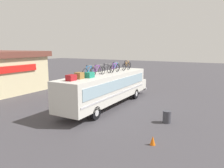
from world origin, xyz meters
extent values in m
plane|color=#423F44|center=(0.00, 0.00, 0.00)|extent=(120.00, 120.00, 0.00)
cube|color=silver|center=(0.00, 0.00, 1.76)|extent=(11.13, 2.53, 2.28)
cube|color=silver|center=(6.11, 0.00, 1.11)|extent=(1.10, 2.33, 0.99)
cube|color=#99B7C6|center=(0.00, -1.28, 2.10)|extent=(10.24, 0.04, 0.85)
cube|color=#99B7C6|center=(0.00, 1.28, 2.10)|extent=(10.24, 0.04, 0.85)
cube|color=silver|center=(0.00, -1.28, 1.30)|extent=(10.69, 0.03, 0.12)
cube|color=silver|center=(0.00, 1.28, 1.30)|extent=(10.69, 0.03, 0.12)
cube|color=silver|center=(6.72, 0.00, 0.54)|extent=(0.16, 2.40, 0.24)
cylinder|color=black|center=(3.78, -1.12, 0.51)|extent=(1.01, 0.28, 1.01)
cylinder|color=silver|center=(3.78, -1.12, 0.51)|extent=(0.45, 0.30, 0.45)
cylinder|color=black|center=(3.78, 1.12, 0.51)|extent=(1.01, 0.28, 1.01)
cylinder|color=silver|center=(3.78, 1.12, 0.51)|extent=(0.45, 0.30, 0.45)
cylinder|color=black|center=(-3.45, -1.12, 0.51)|extent=(1.01, 0.28, 1.01)
cylinder|color=silver|center=(-3.45, -1.12, 0.51)|extent=(0.45, 0.30, 0.45)
cylinder|color=black|center=(-3.45, 1.12, 0.51)|extent=(1.01, 0.28, 1.01)
cylinder|color=silver|center=(-3.45, 1.12, 0.51)|extent=(0.45, 0.30, 0.45)
cube|color=maroon|center=(-4.49, 0.12, 3.10)|extent=(0.67, 0.48, 0.41)
cube|color=olive|center=(-3.55, 0.15, 3.13)|extent=(0.52, 0.53, 0.47)
cube|color=#1E7F66|center=(-2.71, -0.16, 3.11)|extent=(0.69, 0.46, 0.42)
torus|color=black|center=(-2.69, 0.28, 3.23)|extent=(0.67, 0.04, 0.67)
torus|color=black|center=(-1.67, 0.28, 3.23)|extent=(0.67, 0.04, 0.67)
cylinder|color=#197FDB|center=(-2.39, 0.28, 3.49)|extent=(0.20, 0.04, 0.48)
cylinder|color=#197FDB|center=(-2.08, 0.28, 3.47)|extent=(0.48, 0.04, 0.46)
cylinder|color=#197FDB|center=(-2.16, 0.28, 3.70)|extent=(0.62, 0.04, 0.07)
cylinder|color=#197FDB|center=(-2.50, 0.28, 3.24)|extent=(0.39, 0.03, 0.05)
cylinder|color=#197FDB|center=(-2.58, 0.28, 3.48)|extent=(0.25, 0.03, 0.50)
cylinder|color=#197FDB|center=(-1.76, 0.28, 3.46)|extent=(0.21, 0.03, 0.47)
cylinder|color=silver|center=(-1.85, 0.28, 3.74)|extent=(0.03, 0.44, 0.03)
ellipsoid|color=black|center=(-2.47, 0.28, 3.76)|extent=(0.20, 0.08, 0.06)
torus|color=black|center=(-1.63, 0.21, 3.22)|extent=(0.64, 0.04, 0.64)
torus|color=black|center=(-0.56, 0.21, 3.22)|extent=(0.64, 0.04, 0.64)
cylinder|color=purple|center=(-1.31, 0.21, 3.46)|extent=(0.20, 0.04, 0.46)
cylinder|color=purple|center=(-0.99, 0.21, 3.45)|extent=(0.49, 0.04, 0.44)
cylinder|color=purple|center=(-1.08, 0.21, 3.67)|extent=(0.64, 0.04, 0.07)
cylinder|color=purple|center=(-1.43, 0.21, 3.23)|extent=(0.41, 0.03, 0.05)
cylinder|color=purple|center=(-1.51, 0.21, 3.45)|extent=(0.26, 0.03, 0.48)
cylinder|color=purple|center=(-0.66, 0.21, 3.44)|extent=(0.22, 0.03, 0.45)
cylinder|color=silver|center=(-0.76, 0.21, 3.71)|extent=(0.03, 0.44, 0.03)
ellipsoid|color=black|center=(-1.40, 0.21, 3.73)|extent=(0.20, 0.08, 0.06)
torus|color=black|center=(-0.57, 0.01, 3.23)|extent=(0.67, 0.04, 0.67)
torus|color=black|center=(0.50, 0.01, 3.23)|extent=(0.67, 0.04, 0.67)
cylinder|color=black|center=(-0.25, 0.01, 3.48)|extent=(0.21, 0.04, 0.47)
cylinder|color=black|center=(0.07, 0.01, 3.47)|extent=(0.50, 0.04, 0.46)
cylinder|color=black|center=(-0.01, 0.01, 3.70)|extent=(0.65, 0.04, 0.07)
cylinder|color=black|center=(-0.37, 0.01, 3.24)|extent=(0.41, 0.03, 0.05)
cylinder|color=black|center=(-0.45, 0.01, 3.47)|extent=(0.26, 0.03, 0.49)
cylinder|color=black|center=(0.41, 0.01, 3.46)|extent=(0.22, 0.03, 0.46)
cylinder|color=silver|center=(0.31, 0.01, 3.73)|extent=(0.03, 0.44, 0.03)
ellipsoid|color=black|center=(-0.34, 0.01, 3.75)|extent=(0.20, 0.08, 0.06)
torus|color=black|center=(0.50, -0.24, 3.24)|extent=(0.68, 0.04, 0.68)
torus|color=black|center=(1.58, -0.24, 3.24)|extent=(0.68, 0.04, 0.68)
cylinder|color=purple|center=(0.83, -0.24, 3.49)|extent=(0.21, 0.04, 0.48)
cylinder|color=purple|center=(1.15, -0.24, 3.48)|extent=(0.50, 0.04, 0.46)
cylinder|color=purple|center=(1.06, -0.24, 3.71)|extent=(0.65, 0.04, 0.07)
cylinder|color=purple|center=(0.71, -0.24, 3.25)|extent=(0.41, 0.03, 0.05)
cylinder|color=purple|center=(0.62, -0.24, 3.48)|extent=(0.26, 0.03, 0.50)
cylinder|color=purple|center=(1.48, -0.24, 3.47)|extent=(0.22, 0.03, 0.47)
cylinder|color=silver|center=(1.39, -0.24, 3.74)|extent=(0.03, 0.44, 0.03)
ellipsoid|color=black|center=(0.74, -0.24, 3.77)|extent=(0.20, 0.08, 0.06)
torus|color=black|center=(1.62, 0.28, 3.23)|extent=(0.66, 0.04, 0.66)
torus|color=black|center=(2.71, 0.28, 3.23)|extent=(0.66, 0.04, 0.66)
cylinder|color=#197FDB|center=(1.95, 0.28, 3.48)|extent=(0.21, 0.04, 0.47)
cylinder|color=#197FDB|center=(2.27, 0.28, 3.46)|extent=(0.50, 0.04, 0.45)
cylinder|color=#197FDB|center=(2.18, 0.28, 3.69)|extent=(0.66, 0.04, 0.07)
cylinder|color=#197FDB|center=(1.83, 0.28, 3.24)|extent=(0.42, 0.03, 0.05)
cylinder|color=#197FDB|center=(1.74, 0.28, 3.47)|extent=(0.27, 0.03, 0.49)
cylinder|color=#197FDB|center=(2.61, 0.28, 3.45)|extent=(0.23, 0.03, 0.46)
cylinder|color=silver|center=(2.51, 0.28, 3.72)|extent=(0.03, 0.44, 0.03)
ellipsoid|color=black|center=(1.86, 0.28, 3.75)|extent=(0.20, 0.08, 0.06)
torus|color=black|center=(2.68, -0.34, 3.25)|extent=(0.70, 0.04, 0.70)
torus|color=black|center=(3.76, -0.34, 3.25)|extent=(0.70, 0.04, 0.70)
cylinder|color=black|center=(3.01, -0.34, 3.51)|extent=(0.21, 0.04, 0.50)
cylinder|color=black|center=(3.33, -0.34, 3.50)|extent=(0.50, 0.04, 0.48)
cylinder|color=black|center=(3.24, -0.34, 3.74)|extent=(0.65, 0.04, 0.07)
cylinder|color=black|center=(2.89, -0.34, 3.26)|extent=(0.41, 0.03, 0.05)
cylinder|color=black|center=(2.80, -0.34, 3.50)|extent=(0.26, 0.03, 0.52)
cylinder|color=black|center=(3.67, -0.34, 3.49)|extent=(0.23, 0.03, 0.49)
cylinder|color=silver|center=(3.57, -0.34, 3.78)|extent=(0.03, 0.44, 0.03)
ellipsoid|color=black|center=(2.92, -0.34, 3.80)|extent=(0.20, 0.08, 0.06)
torus|color=black|center=(3.86, 0.10, 3.25)|extent=(0.70, 0.04, 0.70)
torus|color=black|center=(4.94, 0.10, 3.25)|extent=(0.70, 0.04, 0.70)
cylinder|color=orange|center=(4.18, 0.10, 3.51)|extent=(0.21, 0.04, 0.50)
cylinder|color=orange|center=(4.50, 0.10, 3.49)|extent=(0.50, 0.04, 0.48)
cylinder|color=orange|center=(4.42, 0.10, 3.74)|extent=(0.65, 0.04, 0.07)
cylinder|color=orange|center=(4.06, 0.10, 3.26)|extent=(0.41, 0.03, 0.05)
cylinder|color=orange|center=(3.97, 0.10, 3.50)|extent=(0.26, 0.03, 0.52)
cylinder|color=orange|center=(4.84, 0.10, 3.48)|extent=(0.22, 0.03, 0.48)
cylinder|color=silver|center=(4.74, 0.10, 3.77)|extent=(0.03, 0.44, 0.03)
ellipsoid|color=black|center=(4.09, 0.10, 3.79)|extent=(0.20, 0.08, 0.06)
cube|color=red|center=(-1.73, 10.18, 2.91)|extent=(5.98, 0.16, 0.70)
cylinder|color=#3F3F47|center=(-1.54, -5.77, 0.42)|extent=(0.56, 0.56, 0.84)
cone|color=orange|center=(-5.32, -6.04, 0.25)|extent=(0.29, 0.29, 0.51)
camera|label=1|loc=(-15.75, -9.41, 5.20)|focal=34.38mm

